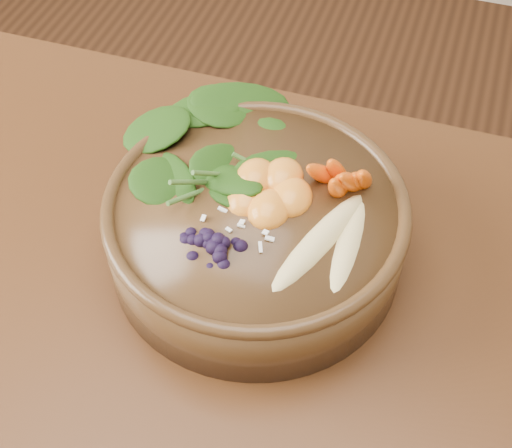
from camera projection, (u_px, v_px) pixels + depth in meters
The scene contains 8 objects.
dining_table at pixel (82, 402), 0.76m from camera, with size 1.60×0.90×0.75m.
stoneware_bowl at pixel (256, 230), 0.74m from camera, with size 0.31×0.31×0.08m, color #51361C.
kale_heap at pixel (256, 132), 0.74m from camera, with size 0.20×0.18×0.05m, color #1D400E, non-canonical shape.
carrot_cluster at pixel (352, 149), 0.69m from camera, with size 0.06×0.06×0.08m, color #E2560A, non-canonical shape.
banana_halves at pixel (335, 233), 0.66m from camera, with size 0.08×0.16×0.03m.
mandarin_cluster at pixel (269, 182), 0.70m from camera, with size 0.09×0.10×0.03m, color orange, non-canonical shape.
blueberry_pile at pixel (218, 231), 0.65m from camera, with size 0.14×0.11×0.04m, color black, non-canonical shape.
coconut_flakes at pixel (245, 215), 0.69m from camera, with size 0.10×0.07×0.01m, color white, non-canonical shape.
Camera 1 is at (0.28, -0.27, 1.36)m, focal length 50.00 mm.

